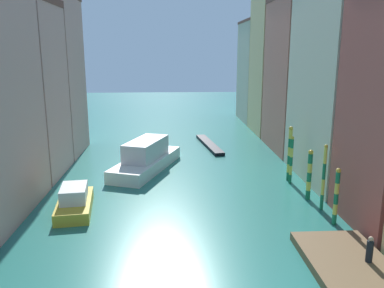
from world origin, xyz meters
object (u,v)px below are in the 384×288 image
(mooring_pole_0, at_px, (336,196))
(gondola_black, at_px, (209,144))
(motorboat_0, at_px, (75,202))
(mooring_pole_3, at_px, (291,159))
(vaporetto_white, at_px, (146,158))
(mooring_pole_4, at_px, (290,153))
(mooring_pole_1, at_px, (324,177))
(person_on_dock, at_px, (370,250))
(waterfront_dock, at_px, (345,261))
(mooring_pole_2, at_px, (309,174))

(mooring_pole_0, relative_size, gondola_black, 0.39)
(mooring_pole_0, relative_size, motorboat_0, 0.67)
(mooring_pole_0, relative_size, mooring_pole_3, 0.93)
(mooring_pole_0, height_order, vaporetto_white, mooring_pole_0)
(mooring_pole_4, bearing_deg, gondola_black, 113.11)
(mooring_pole_1, bearing_deg, mooring_pole_0, -91.95)
(person_on_dock, height_order, mooring_pole_4, mooring_pole_4)
(gondola_black, bearing_deg, person_on_dock, -78.78)
(mooring_pole_4, bearing_deg, person_on_dock, -90.48)
(person_on_dock, height_order, vaporetto_white, vaporetto_white)
(waterfront_dock, bearing_deg, person_on_dock, -30.03)
(mooring_pole_0, bearing_deg, mooring_pole_4, 92.30)
(person_on_dock, bearing_deg, mooring_pole_1, 85.90)
(vaporetto_white, distance_m, motorboat_0, 11.31)
(waterfront_dock, height_order, vaporetto_white, vaporetto_white)
(mooring_pole_1, bearing_deg, mooring_pole_4, 93.87)
(mooring_pole_3, bearing_deg, mooring_pole_4, 85.53)
(mooring_pole_3, distance_m, gondola_black, 15.83)
(mooring_pole_0, bearing_deg, waterfront_dock, -106.07)
(person_on_dock, xyz_separation_m, gondola_black, (-5.76, 29.04, -0.98))
(mooring_pole_2, relative_size, vaporetto_white, 0.36)
(mooring_pole_2, height_order, mooring_pole_4, mooring_pole_4)
(waterfront_dock, distance_m, gondola_black, 28.87)
(person_on_dock, distance_m, vaporetto_white, 23.33)
(mooring_pole_4, height_order, motorboat_0, mooring_pole_4)
(gondola_black, bearing_deg, mooring_pole_1, -72.94)
(mooring_pole_0, bearing_deg, person_on_dock, -95.05)
(mooring_pole_4, relative_size, gondola_black, 0.49)
(mooring_pole_0, bearing_deg, gondola_black, 105.08)
(mooring_pole_1, distance_m, vaporetto_white, 17.57)
(mooring_pole_2, distance_m, gondola_black, 19.60)
(mooring_pole_2, distance_m, vaporetto_white, 16.02)
(mooring_pole_4, bearing_deg, vaporetto_white, 162.46)
(motorboat_0, bearing_deg, gondola_black, 59.22)
(person_on_dock, height_order, mooring_pole_1, mooring_pole_1)
(mooring_pole_0, relative_size, mooring_pole_1, 0.80)
(mooring_pole_2, distance_m, mooring_pole_3, 3.97)
(mooring_pole_3, height_order, motorboat_0, mooring_pole_3)
(waterfront_dock, bearing_deg, vaporetto_white, 122.54)
(mooring_pole_1, xyz_separation_m, mooring_pole_4, (-0.47, 6.91, 0.03))
(mooring_pole_2, xyz_separation_m, mooring_pole_3, (-0.25, 3.96, 0.10))
(motorboat_0, bearing_deg, person_on_dock, -27.25)
(waterfront_dock, bearing_deg, motorboat_0, 152.92)
(motorboat_0, bearing_deg, vaporetto_white, 65.63)
(mooring_pole_3, xyz_separation_m, vaporetto_white, (-13.05, 4.92, -1.01))
(person_on_dock, relative_size, mooring_pole_2, 0.36)
(mooring_pole_0, xyz_separation_m, mooring_pole_3, (-0.44, 8.70, 0.15))
(vaporetto_white, relative_size, motorboat_0, 1.93)
(person_on_dock, relative_size, motorboat_0, 0.25)
(vaporetto_white, xyz_separation_m, motorboat_0, (-4.66, -10.29, -0.45))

